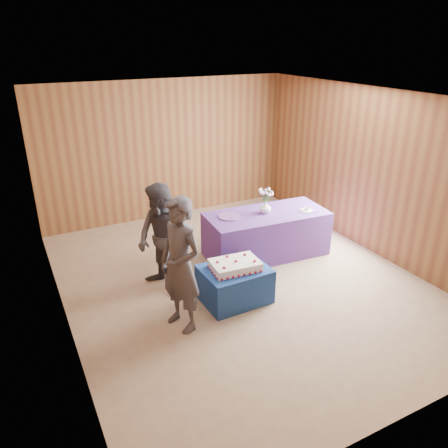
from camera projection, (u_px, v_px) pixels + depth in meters
ground at (240, 280)px, 6.64m from camera, size 6.00×6.00×0.00m
room_shell at (242, 166)px, 5.92m from camera, size 5.04×6.04×2.72m
cake_table at (235, 284)px, 6.07m from camera, size 0.92×0.72×0.50m
serving_table at (266, 234)px, 7.30m from camera, size 2.06×1.05×0.75m
sheet_cake at (235, 265)px, 5.93m from camera, size 0.71×0.52×0.16m
vase at (265, 207)px, 7.12m from camera, size 0.19×0.19×0.20m
flower_spray at (266, 193)px, 7.01m from camera, size 0.25×0.25×0.19m
platter at (230, 217)px, 6.98m from camera, size 0.38×0.38×0.02m
plate at (306, 210)px, 7.25m from camera, size 0.27×0.27×0.01m
cake_slice at (306, 208)px, 7.23m from camera, size 0.08×0.08×0.08m
knife at (312, 213)px, 7.16m from camera, size 0.26×0.06×0.00m
guest_left at (180, 266)px, 5.27m from camera, size 0.61×0.74×1.74m
guest_right at (162, 240)px, 6.09m from camera, size 0.82×0.93×1.61m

